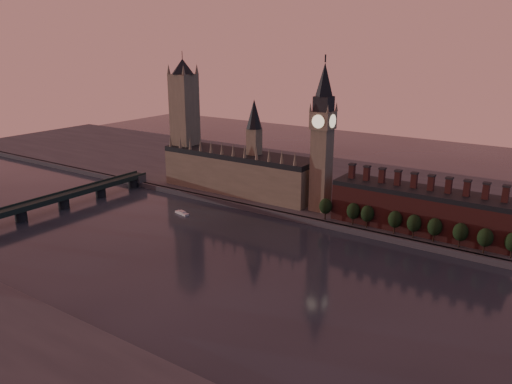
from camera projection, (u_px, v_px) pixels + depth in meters
ground at (211, 266)px, 275.01m from camera, size 900.00×900.00×0.00m
north_bank at (346, 188)px, 415.45m from camera, size 900.00×182.00×4.00m
palace_of_westminster at (239, 170)px, 394.51m from camera, size 130.00×30.30×74.00m
victoria_tower at (185, 117)px, 413.75m from camera, size 24.00×24.00×108.00m
big_ben at (322, 137)px, 340.42m from camera, size 15.00×15.00×107.00m
chimney_block at (420, 209)px, 313.92m from camera, size 110.00×25.00×37.00m
embankment_tree_0 at (326, 206)px, 333.45m from camera, size 8.60×8.60×14.88m
embankment_tree_1 at (353, 211)px, 323.64m from camera, size 8.60×8.60×14.88m
embankment_tree_2 at (367, 214)px, 318.81m from camera, size 8.60×8.60×14.88m
embankment_tree_3 at (395, 219)px, 308.49m from camera, size 8.60×8.60×14.88m
embankment_tree_4 at (414, 223)px, 301.85m from camera, size 8.60×8.60×14.88m
embankment_tree_5 at (435, 227)px, 295.82m from camera, size 8.60×8.60×14.88m
embankment_tree_6 at (461, 232)px, 287.77m from camera, size 8.60×8.60×14.88m
embankment_tree_7 at (485, 238)px, 279.59m from camera, size 8.60×8.60×14.88m
westminster_bridge at (39, 205)px, 354.23m from camera, size 14.00×200.00×11.55m
river_boat at (182, 213)px, 358.45m from camera, size 12.86×6.00×2.48m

